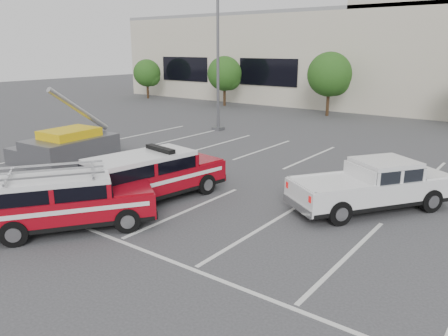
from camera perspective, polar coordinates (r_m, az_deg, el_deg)
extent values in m
plane|color=#38383B|center=(14.29, -4.84, -5.58)|extent=(120.00, 120.00, 0.00)
cube|color=silver|center=(17.71, 4.88, -1.38)|extent=(23.00, 15.00, 0.01)
cube|color=beige|center=(42.86, 25.54, 12.49)|extent=(60.00, 15.00, 8.00)
cube|color=gray|center=(42.95, 26.21, 18.00)|extent=(60.00, 15.00, 0.30)
cylinder|color=#3F2B19|center=(46.79, -9.92, 9.87)|extent=(0.24, 0.24, 1.51)
sphere|color=#1C4111|center=(46.65, -10.03, 12.13)|extent=(2.77, 2.77, 2.77)
sphere|color=#1C4111|center=(46.53, -9.48, 11.62)|extent=(1.85, 1.85, 1.85)
cylinder|color=#3F2B19|center=(40.12, 0.07, 9.32)|extent=(0.24, 0.24, 1.67)
sphere|color=#1C4111|center=(39.95, 0.07, 12.24)|extent=(3.07, 3.07, 3.07)
sphere|color=#1C4111|center=(39.90, 0.71, 11.56)|extent=(2.05, 2.05, 2.05)
cylinder|color=#3F2B19|center=(35.07, 13.38, 8.15)|extent=(0.24, 0.24, 1.84)
sphere|color=#1C4111|center=(34.87, 13.62, 11.81)|extent=(3.37, 3.37, 3.37)
sphere|color=#1C4111|center=(34.93, 14.31, 10.93)|extent=(2.24, 2.24, 2.24)
cube|color=#59595E|center=(28.14, -0.77, 5.18)|extent=(0.60, 0.60, 0.20)
cylinder|color=#59595E|center=(27.69, -0.80, 15.20)|extent=(0.18, 0.18, 10.00)
cube|color=maroon|center=(15.31, -9.19, -1.47)|extent=(2.68, 5.38, 0.79)
cube|color=black|center=(14.90, -10.77, 0.38)|extent=(2.29, 3.88, 0.41)
cube|color=silver|center=(14.83, -10.82, 1.42)|extent=(2.24, 3.80, 0.15)
cube|color=black|center=(15.24, -8.33, 2.48)|extent=(1.41, 0.48, 0.14)
cube|color=silver|center=(14.94, 18.59, -2.61)|extent=(4.49, 5.39, 0.77)
cube|color=black|center=(15.07, 20.24, -0.29)|extent=(2.44, 2.49, 0.40)
cube|color=silver|center=(15.00, 20.33, 0.71)|extent=(2.39, 2.44, 0.15)
cube|color=maroon|center=(13.47, -19.26, -4.63)|extent=(4.14, 4.82, 0.76)
cube|color=black|center=(13.32, -21.42, -2.44)|extent=(3.19, 3.55, 0.40)
cube|color=silver|center=(13.25, -21.54, -1.32)|extent=(3.12, 3.48, 0.14)
cube|color=#A5A5A8|center=(13.18, -21.64, -0.26)|extent=(3.05, 3.32, 0.05)
cube|color=#59595E|center=(21.21, -19.33, 2.24)|extent=(2.59, 3.99, 1.18)
cube|color=gold|center=(21.07, -19.51, 4.23)|extent=(1.86, 2.46, 0.43)
cylinder|color=#A5A5A8|center=(21.30, -18.38, 7.22)|extent=(0.45, 3.14, 2.30)
cube|color=#59595E|center=(21.94, -24.66, 1.54)|extent=(1.15, 1.35, 0.75)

